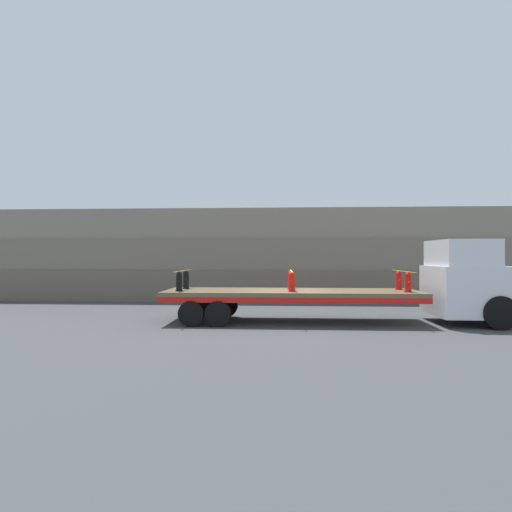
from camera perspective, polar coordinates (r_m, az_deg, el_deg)
The scene contains 13 objects.
ground_plane at distance 15.33m, azimuth 5.07°, elevation -9.38°, with size 120.00×120.00×0.00m, color #3F4244.
rock_cliff at distance 22.96m, azimuth 4.40°, elevation 0.15°, with size 60.00×3.30×5.13m.
truck_cab at distance 16.72m, azimuth 28.21°, elevation -3.29°, with size 2.64×2.72×3.09m.
flatbed_trailer at distance 15.19m, azimuth 2.60°, elevation -5.75°, with size 9.51×2.61×1.20m.
fire_hydrant_black_near_0 at distance 15.04m, azimuth -10.92°, elevation -3.62°, with size 0.28×0.49×0.72m.
fire_hydrant_black_far_0 at distance 16.12m, azimuth -9.96°, elevation -3.38°, with size 0.28×0.49×0.72m.
fire_hydrant_red_near_1 at distance 14.60m, azimuth 5.14°, elevation -3.72°, with size 0.28×0.49×0.72m.
fire_hydrant_red_far_1 at distance 15.71m, azimuth 5.00°, elevation -3.47°, with size 0.28×0.49×0.72m.
fire_hydrant_red_near_2 at distance 15.32m, azimuth 20.90°, elevation -3.55°, with size 0.28×0.49×0.72m.
fire_hydrant_red_far_2 at distance 16.38m, azimuth 19.71°, elevation -3.32°, with size 0.28×0.49×0.72m.
cargo_strap_rear at distance 15.56m, azimuth -10.43°, elevation -2.09°, with size 0.05×2.72×0.01m.
cargo_strap_middle at distance 15.14m, azimuth 5.06°, elevation -2.15°, with size 0.05×2.72×0.01m.
cargo_strap_front at distance 15.83m, azimuth 20.28°, elevation -2.05°, with size 0.05×2.72×0.01m.
Camera 1 is at (-0.51, -15.12, 2.48)m, focal length 28.00 mm.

